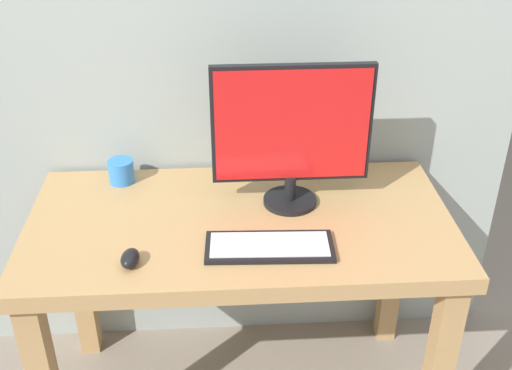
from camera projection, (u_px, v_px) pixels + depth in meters
The scene contains 5 objects.
desk at pixel (241, 250), 2.02m from camera, with size 1.33×0.68×0.78m.
monitor at pixel (292, 132), 1.92m from camera, with size 0.49×0.17×0.46m.
keyboard_primary at pixel (269, 247), 1.82m from camera, with size 0.38×0.16×0.02m.
mouse at pixel (130, 258), 1.75m from camera, with size 0.05×0.08×0.04m, color black.
coffee_mug at pixel (121, 171), 2.14m from camera, with size 0.09×0.09×0.08m, color #337FD8.
Camera 1 is at (-0.05, -1.64, 1.86)m, focal length 44.18 mm.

